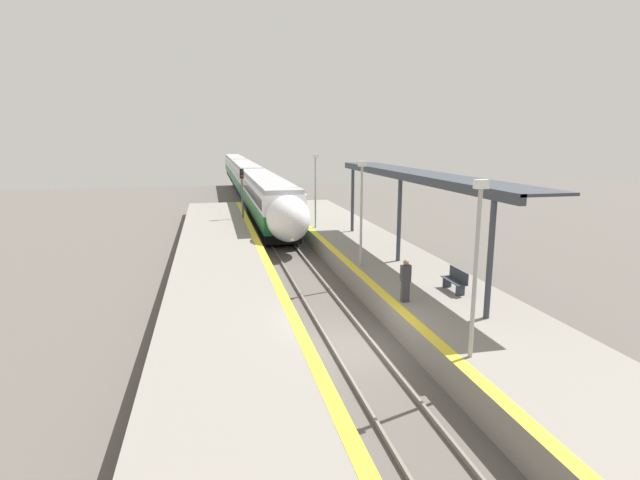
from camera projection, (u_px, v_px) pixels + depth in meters
The scene contains 13 objects.
ground_plane at pixel (353, 348), 16.83m from camera, with size 120.00×120.00×0.00m, color #56514C.
rail_left at pixel (332, 348), 16.66m from camera, with size 0.08×90.00×0.15m, color slate.
rail_right at pixel (373, 344), 16.97m from camera, with size 0.08×90.00×0.15m, color slate.
train at pixel (246, 176), 62.53m from camera, with size 2.74×72.21×3.80m.
platform_right at pixel (466, 324), 17.61m from camera, with size 4.92×64.00×1.02m.
platform_left at pixel (230, 344), 15.87m from camera, with size 4.67×64.00×1.02m.
platform_bench at pixel (456, 280), 19.59m from camera, with size 0.44×1.47×0.89m.
person_waiting at pixel (406, 280), 18.25m from camera, with size 0.36×0.22×1.61m.
railway_signal at pixel (242, 194), 37.14m from camera, with size 0.28×0.28×4.69m.
lamppost_near at pixel (476, 257), 13.23m from camera, with size 0.36×0.20×4.89m.
lamppost_mid at pixel (361, 206), 23.12m from camera, with size 0.36×0.20×4.89m.
lamppost_far at pixel (315, 186), 33.00m from camera, with size 0.36×0.20×4.89m.
station_canopy at pixel (412, 178), 23.85m from camera, with size 2.02×19.26×4.35m.
Camera 1 is at (-4.47, -15.14, 6.96)m, focal length 28.00 mm.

